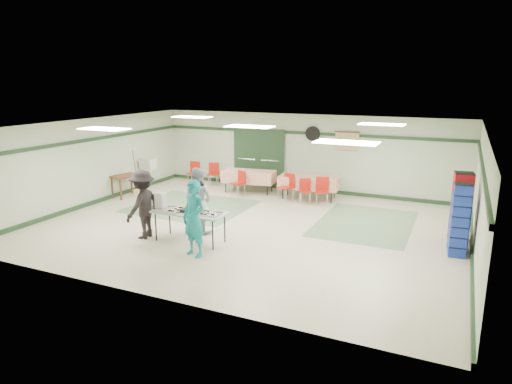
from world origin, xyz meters
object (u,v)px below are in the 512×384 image
at_px(serving_table, 190,213).
at_px(chair_c, 322,188).
at_px(dining_table_b, 249,176).
at_px(chair_a, 305,188).
at_px(office_printer, 148,164).
at_px(chair_loose_b, 194,170).
at_px(volunteer_teal, 194,219).
at_px(crate_stack_blue_a, 460,220).
at_px(volunteer_dark, 143,204).
at_px(volunteer_grey, 198,200).
at_px(dining_table_a, 309,182).
at_px(chair_b, 287,184).
at_px(crate_stack_blue_b, 460,222).
at_px(crate_stack_red, 461,207).
at_px(chair_d, 240,181).
at_px(printer_table, 126,178).
at_px(chair_loose_a, 214,172).
at_px(broom, 136,171).

bearing_deg(serving_table, chair_c, 66.17).
height_order(dining_table_b, chair_a, chair_a).
bearing_deg(office_printer, chair_loose_b, 51.44).
distance_m(volunteer_teal, crate_stack_blue_a, 5.88).
bearing_deg(volunteer_teal, volunteer_dark, 179.88).
distance_m(serving_table, volunteer_grey, 0.76).
height_order(dining_table_a, office_printer, office_printer).
relative_size(chair_b, crate_stack_blue_b, 0.66).
bearing_deg(office_printer, volunteer_grey, -39.48).
height_order(chair_loose_b, office_printer, office_printer).
xyz_separation_m(crate_stack_red, crate_stack_blue_b, (0.00, -0.70, -0.17)).
relative_size(chair_d, crate_stack_blue_a, 0.51).
distance_m(volunteer_teal, printer_table, 6.11).
relative_size(chair_loose_b, crate_stack_red, 0.50).
bearing_deg(printer_table, dining_table_b, 48.52).
distance_m(crate_stack_red, printer_table, 10.30).
distance_m(chair_a, chair_loose_b, 4.76).
height_order(volunteer_teal, crate_stack_blue_a, volunteer_teal).
xyz_separation_m(dining_table_a, office_printer, (-5.68, -1.08, 0.36)).
height_order(crate_stack_red, crate_stack_blue_b, crate_stack_red).
height_order(serving_table, dining_table_b, dining_table_b).
bearing_deg(chair_a, serving_table, -130.37).
distance_m(chair_loose_b, printer_table, 2.81).
bearing_deg(volunteer_grey, chair_d, -75.49).
xyz_separation_m(chair_c, crate_stack_blue_b, (3.99, -2.50, 0.14)).
xyz_separation_m(chair_loose_a, office_printer, (-1.80, -1.56, 0.42)).
xyz_separation_m(volunteer_grey, chair_c, (2.16, 3.88, -0.31)).
relative_size(chair_a, crate_stack_red, 0.46).
xyz_separation_m(volunteer_grey, dining_table_a, (1.54, 4.45, -0.28)).
bearing_deg(chair_loose_b, volunteer_grey, -65.92).
bearing_deg(volunteer_dark, office_printer, -143.68).
distance_m(volunteer_teal, volunteer_grey, 1.65).
bearing_deg(dining_table_a, crate_stack_blue_a, -43.28).
bearing_deg(office_printer, printer_table, -90.39).
xyz_separation_m(crate_stack_blue_a, crate_stack_red, (0.00, 1.12, 0.02)).
height_order(dining_table_a, broom, broom).
bearing_deg(office_printer, chair_d, 8.03).
distance_m(chair_a, crate_stack_blue_b, 5.19).
bearing_deg(chair_b, chair_a, 18.94).
height_order(volunteer_grey, crate_stack_blue_b, volunteer_grey).
xyz_separation_m(chair_loose_a, chair_loose_b, (-0.73, -0.19, 0.02)).
relative_size(volunteer_dark, chair_d, 2.03).
bearing_deg(crate_stack_red, dining_table_a, 152.91).
xyz_separation_m(chair_b, chair_loose_b, (-4.07, 0.85, -0.03)).
relative_size(crate_stack_blue_a, broom, 1.11).
bearing_deg(office_printer, serving_table, -43.61).
bearing_deg(serving_table, dining_table_a, 74.77).
xyz_separation_m(volunteer_grey, crate_stack_blue_b, (6.15, 1.38, -0.17)).
xyz_separation_m(chair_c, chair_loose_b, (-5.24, 0.85, -0.02)).
height_order(crate_stack_blue_a, broom, crate_stack_blue_a).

